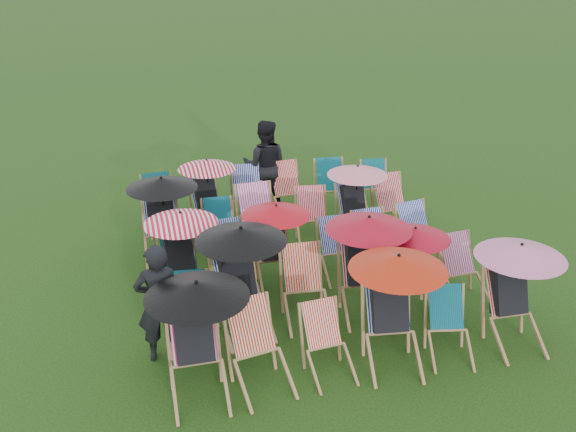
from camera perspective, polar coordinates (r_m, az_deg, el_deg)
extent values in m
plane|color=black|center=(9.96, 1.68, -5.62)|extent=(100.00, 100.00, 0.00)
cube|color=#D0296A|center=(7.60, -8.42, -10.25)|extent=(0.52, 0.38, 0.62)
cube|color=black|center=(7.56, -8.38, -10.48)|extent=(0.43, 0.45, 0.65)
sphere|color=tan|center=(7.46, -8.63, -7.87)|extent=(0.23, 0.23, 0.23)
cylinder|color=black|center=(7.37, -7.97, -8.78)|extent=(0.03, 0.03, 0.75)
cone|color=black|center=(7.19, -8.12, -6.47)|extent=(1.18, 1.18, 0.18)
cube|color=red|center=(7.69, -3.36, -9.70)|extent=(0.56, 0.45, 0.60)
cube|color=red|center=(7.91, 2.98, -9.50)|extent=(0.45, 0.35, 0.51)
cube|color=#06158E|center=(8.13, 8.84, -7.74)|extent=(0.57, 0.45, 0.62)
cube|color=black|center=(8.08, 8.94, -7.95)|extent=(0.49, 0.51, 0.65)
sphere|color=tan|center=(8.00, 8.89, -5.46)|extent=(0.23, 0.23, 0.23)
cylinder|color=black|center=(7.92, 9.61, -6.31)|extent=(0.03, 0.03, 0.76)
cone|color=red|center=(7.75, 9.79, -4.09)|extent=(1.20, 1.20, 0.18)
cube|color=#0B7442|center=(8.45, 13.86, -7.86)|extent=(0.48, 0.40, 0.51)
cube|color=red|center=(8.86, 18.80, -6.21)|extent=(0.51, 0.38, 0.59)
cube|color=black|center=(8.83, 18.96, -6.37)|extent=(0.43, 0.44, 0.62)
sphere|color=tan|center=(8.75, 18.91, -4.21)|extent=(0.22, 0.22, 0.22)
cylinder|color=black|center=(8.70, 19.69, -4.89)|extent=(0.03, 0.03, 0.72)
cone|color=#D26B98|center=(8.55, 20.00, -2.94)|extent=(1.14, 1.14, 0.18)
cube|color=#0B7439|center=(8.56, -8.82, -6.78)|extent=(0.47, 0.37, 0.53)
cube|color=#07259A|center=(8.67, -4.70, -5.26)|extent=(0.57, 0.45, 0.63)
cube|color=black|center=(8.63, -4.59, -5.43)|extent=(0.49, 0.51, 0.66)
sphere|color=tan|center=(8.56, -4.89, -3.08)|extent=(0.23, 0.23, 0.23)
cylinder|color=black|center=(8.47, -4.14, -3.78)|extent=(0.03, 0.03, 0.77)
cone|color=black|center=(8.31, -4.21, -1.64)|extent=(1.21, 1.21, 0.19)
cube|color=#F12C08|center=(8.91, 1.22, -4.56)|extent=(0.52, 0.40, 0.60)
cube|color=red|center=(9.08, 6.46, -4.01)|extent=(0.56, 0.44, 0.61)
cube|color=black|center=(9.03, 6.54, -4.17)|extent=(0.48, 0.50, 0.64)
sphere|color=tan|center=(8.97, 6.48, -1.95)|extent=(0.23, 0.23, 0.23)
cylinder|color=black|center=(8.88, 7.10, -2.65)|extent=(0.03, 0.03, 0.75)
cone|color=#A1091C|center=(8.73, 7.21, -0.64)|extent=(1.18, 1.18, 0.18)
cube|color=#0B7442|center=(9.34, 10.51, -4.21)|extent=(0.47, 0.37, 0.51)
cube|color=black|center=(9.30, 10.59, -4.34)|extent=(0.41, 0.42, 0.54)
sphere|color=tan|center=(9.25, 10.56, -2.54)|extent=(0.19, 0.19, 0.19)
cylinder|color=black|center=(9.18, 11.09, -3.12)|extent=(0.03, 0.03, 0.63)
cone|color=#A3091D|center=(9.05, 11.23, -1.50)|extent=(0.99, 0.99, 0.15)
cube|color=#CB2881|center=(9.69, 14.80, -3.24)|extent=(0.49, 0.37, 0.55)
cube|color=#096425|center=(9.55, -9.77, -3.15)|extent=(0.50, 0.40, 0.56)
cube|color=black|center=(9.51, -9.71, -3.28)|extent=(0.43, 0.45, 0.58)
sphere|color=tan|center=(9.46, -9.97, -1.37)|extent=(0.20, 0.20, 0.20)
cylinder|color=black|center=(9.37, -9.42, -1.92)|extent=(0.03, 0.03, 0.68)
cone|color=red|center=(9.24, -9.55, -0.18)|extent=(1.07, 1.07, 0.17)
cube|color=#072B99|center=(9.69, -5.48, -2.22)|extent=(0.54, 0.43, 0.59)
cube|color=#D42A7E|center=(9.78, -1.46, -2.26)|extent=(0.46, 0.34, 0.53)
cube|color=black|center=(9.74, -1.41, -2.38)|extent=(0.39, 0.40, 0.56)
sphere|color=tan|center=(9.70, -1.53, -0.59)|extent=(0.20, 0.20, 0.20)
cylinder|color=black|center=(9.61, -1.05, -1.13)|extent=(0.03, 0.03, 0.65)
cone|color=#B40A16|center=(9.49, -1.06, 0.50)|extent=(1.03, 1.03, 0.16)
cube|color=#071499|center=(10.02, 4.12, -1.67)|extent=(0.45, 0.33, 0.53)
cube|color=#071193|center=(10.20, 7.32, -1.10)|extent=(0.49, 0.37, 0.56)
cube|color=#0817AA|center=(10.54, 11.12, -0.45)|extent=(0.54, 0.43, 0.57)
cube|color=#080DAC|center=(10.70, -11.28, 0.04)|extent=(0.51, 0.38, 0.59)
cube|color=black|center=(10.65, -11.27, -0.07)|extent=(0.43, 0.44, 0.62)
sphere|color=tan|center=(10.62, -11.43, 1.76)|extent=(0.22, 0.22, 0.22)
cylinder|color=black|center=(10.51, -11.04, 1.23)|extent=(0.03, 0.03, 0.72)
cone|color=black|center=(10.39, -11.18, 2.92)|extent=(1.14, 1.14, 0.18)
cube|color=#09622B|center=(10.77, -6.26, 0.12)|extent=(0.45, 0.33, 0.53)
cube|color=#E22D98|center=(10.83, -2.94, 1.11)|extent=(0.55, 0.42, 0.64)
cube|color=red|center=(11.08, 2.07, 1.13)|extent=(0.51, 0.40, 0.55)
cube|color=navy|center=(11.33, 5.65, 1.52)|extent=(0.47, 0.35, 0.54)
cube|color=black|center=(11.29, 5.74, 1.43)|extent=(0.39, 0.41, 0.57)
sphere|color=tan|center=(11.26, 5.62, 3.01)|extent=(0.20, 0.20, 0.20)
cylinder|color=black|center=(11.19, 6.13, 2.58)|extent=(0.03, 0.03, 0.67)
cone|color=pink|center=(11.08, 6.20, 4.04)|extent=(1.05, 1.05, 0.16)
cube|color=red|center=(11.55, 8.95, 2.13)|extent=(0.53, 0.41, 0.60)
cube|color=#0B7736|center=(11.78, -11.47, 2.24)|extent=(0.52, 0.40, 0.58)
cube|color=#0828AB|center=(11.72, -7.48, 2.16)|extent=(0.49, 0.40, 0.53)
cube|color=black|center=(11.68, -7.42, 2.08)|extent=(0.43, 0.44, 0.56)
sphere|color=tan|center=(11.66, -7.63, 3.57)|extent=(0.20, 0.20, 0.20)
cylinder|color=black|center=(11.57, -7.16, 3.19)|extent=(0.03, 0.03, 0.65)
cone|color=red|center=(11.47, -7.24, 4.58)|extent=(1.03, 1.03, 0.16)
cube|color=#06148D|center=(11.89, -3.73, 3.02)|extent=(0.55, 0.43, 0.60)
cube|color=red|center=(12.11, -0.26, 3.41)|extent=(0.53, 0.41, 0.59)
cube|color=#0B7549|center=(12.33, 3.71, 3.70)|extent=(0.52, 0.41, 0.58)
cube|color=#0B752A|center=(12.62, 7.68, 3.74)|extent=(0.48, 0.38, 0.53)
imported|color=black|center=(8.01, -11.37, -7.63)|extent=(0.60, 0.42, 1.59)
imported|color=black|center=(12.15, -2.07, 4.55)|extent=(1.02, 0.90, 1.74)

